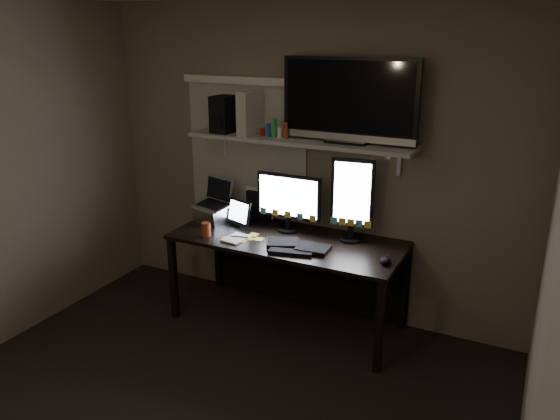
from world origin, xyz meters
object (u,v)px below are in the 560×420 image
Objects in this scene: cup at (206,229)px; game_console at (250,112)px; tv at (349,101)px; mouse at (385,260)px; laptop at (213,201)px; keyboard at (298,246)px; speaker at (224,114)px; desk at (293,254)px; monitor_portrait at (352,200)px; monitor_landscape at (289,203)px; tablet at (239,213)px.

game_console is at bearing 68.13° from cup.
tv reaches higher than cup.
mouse is 0.34× the size of laptop.
keyboard is 1.41× the size of laptop.
speaker is at bearing 57.45° from laptop.
desk is 1.77× the size of tv.
game_console reaches higher than mouse.
mouse is at bearing -13.63° from game_console.
monitor_portrait is at bearing 21.95° from cup.
tv is (0.45, 0.06, 0.82)m from monitor_landscape.
monitor_portrait reaches higher than monitor_landscape.
tv reaches higher than mouse.
monitor_landscape is at bearing -5.38° from game_console.
game_console is (0.17, 0.43, 0.87)m from cup.
monitor_landscape is at bearing 36.59° from cup.
keyboard is (0.15, -0.26, 0.19)m from desk.
tv reaches higher than game_console.
tablet is at bearing -179.57° from monitor_portrait.
keyboard is 0.49× the size of tv.
monitor_portrait is at bearing 24.92° from tablet.
keyboard is at bearing -29.34° from game_console.
cup is at bearing -143.44° from monitor_landscape.
tablet is at bearing 13.35° from laptop.
tablet is 1.28m from tv.
game_console reaches higher than keyboard.
tv reaches higher than laptop.
tv reaches higher than desk.
game_console is at bearing 33.48° from laptop.
tablet is at bearing -114.94° from game_console.
mouse reaches higher than keyboard.
mouse is 1.07× the size of cup.
monitor_portrait is 1.24m from speaker.
desk is 16.38× the size of cup.
cup is 0.11× the size of tv.
tablet is 0.74× the size of laptop.
keyboard is at bearing 175.36° from mouse.
monitor_landscape is at bearing 3.21° from speaker.
tv is (-0.43, 0.33, 1.03)m from mouse.
tablet reaches higher than desk.
mouse is 1.56m from game_console.
mouse is 0.40× the size of speaker.
game_console is 0.23m from speaker.
game_console reaches higher than monitor_landscape.
speaker reaches higher than monitor_portrait.
keyboard is at bearing -123.44° from tv.
monitor_landscape is 1.10× the size of keyboard.
desk is at bearing 107.65° from keyboard.
desk is 15.26× the size of mouse.
laptop is 3.18× the size of cup.
monitor_portrait reaches higher than keyboard.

